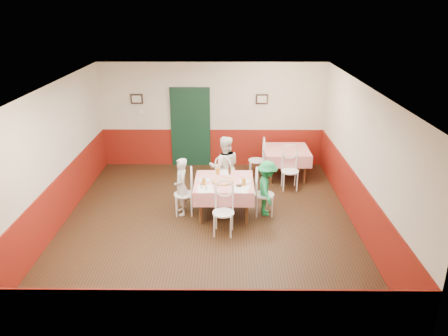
{
  "coord_description": "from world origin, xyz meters",
  "views": [
    {
      "loc": [
        0.39,
        -7.9,
        4.3
      ],
      "look_at": [
        0.32,
        0.49,
        1.05
      ],
      "focal_mm": 35.0,
      "sensor_mm": 36.0,
      "label": 1
    }
  ],
  "objects_px": {
    "chair_left": "(184,194)",
    "chair_far": "(225,179)",
    "diner_far": "(225,167)",
    "wallet": "(239,186)",
    "pizza": "(223,181)",
    "main_table": "(224,198)",
    "diner_left": "(181,187)",
    "diner_right": "(267,188)",
    "chair_right": "(264,195)",
    "chair_near": "(223,213)",
    "glass_a": "(204,182)",
    "beer_bottle": "(230,170)",
    "glass_b": "(244,182)",
    "chair_second_a": "(257,160)",
    "chair_second_b": "(290,171)",
    "second_table": "(286,163)",
    "glass_c": "(218,171)"
  },
  "relations": [
    {
      "from": "chair_second_a",
      "to": "diner_far",
      "type": "height_order",
      "value": "diner_far"
    },
    {
      "from": "chair_far",
      "to": "glass_a",
      "type": "distance_m",
      "value": 1.21
    },
    {
      "from": "beer_bottle",
      "to": "diner_far",
      "type": "distance_m",
      "value": 0.55
    },
    {
      "from": "chair_right",
      "to": "diner_right",
      "type": "height_order",
      "value": "diner_right"
    },
    {
      "from": "pizza",
      "to": "wallet",
      "type": "bearing_deg",
      "value": -33.75
    },
    {
      "from": "chair_far",
      "to": "wallet",
      "type": "height_order",
      "value": "chair_far"
    },
    {
      "from": "chair_left",
      "to": "chair_second_b",
      "type": "distance_m",
      "value": 2.76
    },
    {
      "from": "chair_second_b",
      "to": "diner_right",
      "type": "relative_size",
      "value": 0.75
    },
    {
      "from": "chair_far",
      "to": "diner_right",
      "type": "height_order",
      "value": "diner_right"
    },
    {
      "from": "glass_a",
      "to": "diner_far",
      "type": "distance_m",
      "value": 1.2
    },
    {
      "from": "chair_left",
      "to": "chair_far",
      "type": "height_order",
      "value": "same"
    },
    {
      "from": "chair_second_a",
      "to": "chair_second_b",
      "type": "bearing_deg",
      "value": 44.48
    },
    {
      "from": "main_table",
      "to": "chair_far",
      "type": "distance_m",
      "value": 0.85
    },
    {
      "from": "second_table",
      "to": "glass_c",
      "type": "bearing_deg",
      "value": -135.06
    },
    {
      "from": "chair_far",
      "to": "pizza",
      "type": "height_order",
      "value": "chair_far"
    },
    {
      "from": "second_table",
      "to": "glass_b",
      "type": "height_order",
      "value": "glass_b"
    },
    {
      "from": "chair_far",
      "to": "beer_bottle",
      "type": "bearing_deg",
      "value": 116.4
    },
    {
      "from": "second_table",
      "to": "chair_right",
      "type": "xyz_separation_m",
      "value": [
        -0.72,
        -2.09,
        0.08
      ]
    },
    {
      "from": "glass_a",
      "to": "glass_c",
      "type": "distance_m",
      "value": 0.66
    },
    {
      "from": "chair_left",
      "to": "wallet",
      "type": "relative_size",
      "value": 8.18
    },
    {
      "from": "main_table",
      "to": "diner_right",
      "type": "xyz_separation_m",
      "value": [
        0.9,
        -0.01,
        0.22
      ]
    },
    {
      "from": "pizza",
      "to": "diner_left",
      "type": "xyz_separation_m",
      "value": [
        -0.87,
        0.06,
        -0.15
      ]
    },
    {
      "from": "chair_right",
      "to": "pizza",
      "type": "relative_size",
      "value": 2.11
    },
    {
      "from": "chair_left",
      "to": "chair_second_b",
      "type": "bearing_deg",
      "value": 115.53
    },
    {
      "from": "chair_second_b",
      "to": "glass_c",
      "type": "distance_m",
      "value": 2.0
    },
    {
      "from": "second_table",
      "to": "diner_right",
      "type": "bearing_deg",
      "value": -107.79
    },
    {
      "from": "main_table",
      "to": "glass_c",
      "type": "relative_size",
      "value": 8.9
    },
    {
      "from": "glass_a",
      "to": "diner_far",
      "type": "relative_size",
      "value": 0.1
    },
    {
      "from": "glass_a",
      "to": "chair_second_b",
      "type": "bearing_deg",
      "value": 38.18
    },
    {
      "from": "wallet",
      "to": "diner_far",
      "type": "relative_size",
      "value": 0.08
    },
    {
      "from": "chair_right",
      "to": "wallet",
      "type": "xyz_separation_m",
      "value": [
        -0.55,
        -0.27,
        0.32
      ]
    },
    {
      "from": "chair_near",
      "to": "pizza",
      "type": "distance_m",
      "value": 0.86
    },
    {
      "from": "main_table",
      "to": "diner_left",
      "type": "relative_size",
      "value": 0.98
    },
    {
      "from": "chair_left",
      "to": "chair_right",
      "type": "bearing_deg",
      "value": 86.3
    },
    {
      "from": "second_table",
      "to": "glass_c",
      "type": "relative_size",
      "value": 8.17
    },
    {
      "from": "diner_left",
      "to": "diner_right",
      "type": "distance_m",
      "value": 1.8
    },
    {
      "from": "chair_near",
      "to": "diner_left",
      "type": "height_order",
      "value": "diner_left"
    },
    {
      "from": "diner_left",
      "to": "diner_right",
      "type": "xyz_separation_m",
      "value": [
        1.8,
        -0.01,
        -0.02
      ]
    },
    {
      "from": "main_table",
      "to": "second_table",
      "type": "bearing_deg",
      "value": 53.03
    },
    {
      "from": "second_table",
      "to": "chair_second_a",
      "type": "bearing_deg",
      "value": 180.0
    },
    {
      "from": "pizza",
      "to": "glass_a",
      "type": "xyz_separation_m",
      "value": [
        -0.38,
        -0.16,
        0.06
      ]
    },
    {
      "from": "chair_far",
      "to": "glass_b",
      "type": "height_order",
      "value": "glass_b"
    },
    {
      "from": "glass_a",
      "to": "wallet",
      "type": "relative_size",
      "value": 1.33
    },
    {
      "from": "glass_c",
      "to": "wallet",
      "type": "bearing_deg",
      "value": -56.04
    },
    {
      "from": "chair_near",
      "to": "diner_left",
      "type": "bearing_deg",
      "value": 142.0
    },
    {
      "from": "main_table",
      "to": "chair_second_a",
      "type": "xyz_separation_m",
      "value": [
        0.82,
        2.09,
        0.08
      ]
    },
    {
      "from": "chair_left",
      "to": "chair_near",
      "type": "bearing_deg",
      "value": 41.3
    },
    {
      "from": "chair_right",
      "to": "chair_far",
      "type": "xyz_separation_m",
      "value": [
        -0.84,
        0.86,
        0.0
      ]
    },
    {
      "from": "diner_far",
      "to": "wallet",
      "type": "bearing_deg",
      "value": 98.9
    },
    {
      "from": "pizza",
      "to": "second_table",
      "type": "bearing_deg",
      "value": 53.32
    }
  ]
}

